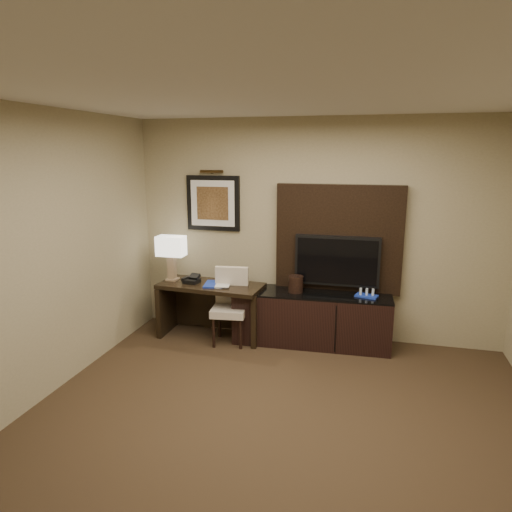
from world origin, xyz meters
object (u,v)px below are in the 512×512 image
(desk, at_px, (211,310))
(desk_chair, at_px, (229,310))
(tv, at_px, (337,261))
(table_lamp, at_px, (171,256))
(desk_phone, at_px, (192,279))
(ice_bucket, at_px, (296,284))
(minibar_tray, at_px, (367,293))
(water_bottle, at_px, (241,277))
(credenza, at_px, (311,318))

(desk, bearing_deg, desk_chair, -22.20)
(tv, relative_size, table_lamp, 1.60)
(tv, xyz_separation_m, desk_phone, (-1.77, -0.25, -0.28))
(desk, xyz_separation_m, desk_chair, (0.29, -0.14, 0.08))
(ice_bucket, bearing_deg, minibar_tray, 1.81)
(desk_chair, height_order, minibar_tray, desk_chair)
(table_lamp, distance_m, ice_bucket, 1.61)
(table_lamp, xyz_separation_m, water_bottle, (0.90, 0.02, -0.22))
(desk, relative_size, ice_bucket, 6.47)
(desk, relative_size, credenza, 0.69)
(tv, xyz_separation_m, minibar_tray, (0.37, -0.13, -0.33))
(credenza, xyz_separation_m, desk_chair, (-0.97, -0.24, 0.10))
(ice_bucket, xyz_separation_m, minibar_tray, (0.83, 0.03, -0.05))
(desk_chair, bearing_deg, desk, 146.81)
(table_lamp, bearing_deg, tv, 5.34)
(credenza, height_order, desk_chair, desk_chair)
(credenza, relative_size, desk_phone, 10.26)
(credenza, height_order, table_lamp, table_lamp)
(table_lamp, relative_size, minibar_tray, 2.50)
(credenza, xyz_separation_m, water_bottle, (-0.88, -0.04, 0.46))
(desk_chair, bearing_deg, water_bottle, 61.29)
(water_bottle, relative_size, minibar_tray, 0.76)
(ice_bucket, distance_m, minibar_tray, 0.83)
(minibar_tray, bearing_deg, desk_phone, -176.77)
(desk, height_order, credenza, desk)
(water_bottle, relative_size, ice_bucket, 0.96)
(table_lamp, relative_size, desk_phone, 3.42)
(tv, relative_size, minibar_tray, 4.01)
(tv, xyz_separation_m, table_lamp, (-2.06, -0.19, -0.02))
(desk_phone, bearing_deg, water_bottle, 15.20)
(tv, relative_size, water_bottle, 5.26)
(water_bottle, bearing_deg, credenza, 2.35)
(tv, bearing_deg, desk, -171.02)
(desk_chair, bearing_deg, table_lamp, 160.28)
(desk_chair, xyz_separation_m, table_lamp, (-0.82, 0.19, 0.58))
(credenza, height_order, minibar_tray, minibar_tray)
(desk_chair, distance_m, desk_phone, 0.63)
(table_lamp, bearing_deg, desk_phone, -12.21)
(desk_chair, distance_m, minibar_tray, 1.64)
(tv, bearing_deg, desk_phone, -171.80)
(minibar_tray, bearing_deg, tv, 159.84)
(tv, bearing_deg, water_bottle, -171.30)
(tv, bearing_deg, desk_chair, -162.79)
(desk_phone, bearing_deg, table_lamp, 175.72)
(tv, height_order, desk_chair, tv)
(desk, bearing_deg, table_lamp, 179.20)
(credenza, xyz_separation_m, ice_bucket, (-0.20, -0.02, 0.42))
(water_bottle, bearing_deg, desk_phone, -172.73)
(table_lamp, relative_size, ice_bucket, 3.13)
(desk_phone, height_order, water_bottle, water_bottle)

